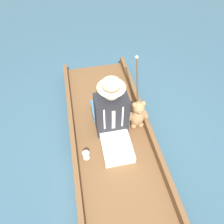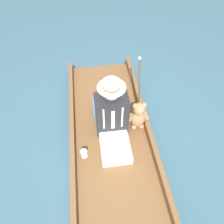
# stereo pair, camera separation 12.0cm
# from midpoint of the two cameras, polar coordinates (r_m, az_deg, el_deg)

# --- Properties ---
(ground_plane) EXTENTS (16.00, 16.00, 0.00)m
(ground_plane) POSITION_cam_midpoint_polar(r_m,az_deg,el_deg) (3.16, -1.48, -7.17)
(ground_plane) COLOR #385B70
(punt_boat) EXTENTS (1.09, 3.03, 0.28)m
(punt_boat) POSITION_cam_midpoint_polar(r_m,az_deg,el_deg) (3.09, -1.51, -6.28)
(punt_boat) COLOR brown
(punt_boat) RESTS_ON ground_plane
(seat_cushion) EXTENTS (0.47, 0.33, 0.13)m
(seat_cushion) POSITION_cam_midpoint_polar(r_m,az_deg,el_deg) (3.23, -2.16, 0.78)
(seat_cushion) COLOR teal
(seat_cushion) RESTS_ON punt_boat
(seated_person) EXTENTS (0.42, 0.75, 0.88)m
(seated_person) POSITION_cam_midpoint_polar(r_m,az_deg,el_deg) (2.79, -1.11, -1.49)
(seated_person) COLOR white
(seated_person) RESTS_ON punt_boat
(teddy_bear) EXTENTS (0.33, 0.19, 0.47)m
(teddy_bear) POSITION_cam_midpoint_polar(r_m,az_deg,el_deg) (2.97, 5.54, -0.77)
(teddy_bear) COLOR #9E754C
(teddy_bear) RESTS_ON punt_boat
(wine_glass) EXTENTS (0.09, 0.09, 0.12)m
(wine_glass) POSITION_cam_midpoint_polar(r_m,az_deg,el_deg) (2.79, -8.08, -10.92)
(wine_glass) COLOR silver
(wine_glass) RESTS_ON punt_boat
(walking_cane) EXTENTS (0.04, 0.36, 0.87)m
(walking_cane) POSITION_cam_midpoint_polar(r_m,az_deg,el_deg) (2.97, 5.46, 7.19)
(walking_cane) COLOR brown
(walking_cane) RESTS_ON punt_boat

